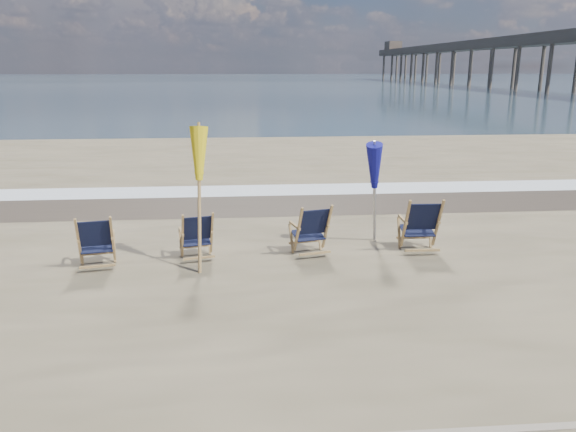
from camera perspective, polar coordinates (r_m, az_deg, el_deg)
name	(u,v)px	position (r m, az deg, el deg)	size (l,w,h in m)	color
ocean	(243,81)	(134.52, -4.63, 13.54)	(400.00, 400.00, 0.00)	#344857
surf_foam	(269,190)	(15.15, -1.94, 2.66)	(200.00, 1.40, 0.01)	silver
wet_sand_strip	(272,203)	(13.69, -1.62, 1.32)	(200.00, 2.60, 0.00)	#42362A
beach_chair_0	(113,241)	(9.61, -17.38, -2.44)	(0.60, 0.67, 0.94)	black
beach_chair_1	(212,235)	(9.68, -7.74, -1.91)	(0.57, 0.64, 0.89)	black
beach_chair_2	(327,229)	(9.83, 4.01, -1.33)	(0.61, 0.69, 0.96)	black
beach_chair_3	(438,225)	(10.22, 14.99, -0.94)	(0.66, 0.75, 1.04)	black
umbrella_yellow	(197,161)	(8.96, -9.18, 5.49)	(0.30, 0.30, 2.32)	#AA834C
umbrella_blue	(376,166)	(10.29, 8.91, 5.01)	(0.30, 0.30, 2.00)	#A5A5AD
fishing_pier	(510,56)	(89.33, 21.64, 14.86)	(4.40, 140.00, 9.30)	brown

